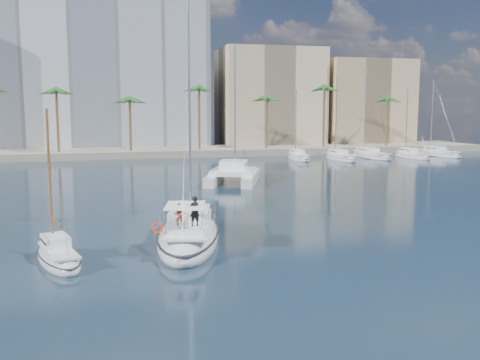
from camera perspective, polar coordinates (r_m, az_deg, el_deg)
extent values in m
plane|color=black|center=(37.34, 2.26, -5.56)|extent=(160.00, 160.00, 0.00)
cube|color=gray|center=(96.73, -7.88, 3.04)|extent=(120.00, 14.00, 1.20)
cube|color=silver|center=(108.00, -15.16, 10.46)|extent=(42.00, 16.00, 28.00)
cube|color=#CBB592|center=(109.69, 3.14, 8.58)|extent=(20.00, 14.00, 20.00)
cube|color=tan|center=(115.33, 13.07, 7.86)|extent=(18.00, 12.00, 18.00)
cylinder|color=brown|center=(92.48, -7.67, 5.71)|extent=(0.44, 0.44, 10.50)
sphere|color=#245A21|center=(92.43, -7.73, 8.96)|extent=(3.60, 3.60, 3.60)
cylinder|color=brown|center=(101.98, 11.79, 5.81)|extent=(0.44, 0.44, 10.50)
sphere|color=#245A21|center=(101.94, 11.87, 8.76)|extent=(3.60, 3.60, 3.60)
ellipsoid|color=silver|center=(34.56, -5.49, -6.07)|extent=(6.23, 12.46, 2.48)
ellipsoid|color=black|center=(34.48, -5.50, -5.50)|extent=(6.29, 12.58, 0.18)
cube|color=silver|center=(34.13, -5.54, -4.63)|extent=(4.53, 9.31, 0.12)
cube|color=white|center=(35.39, -5.40, -3.58)|extent=(3.32, 4.35, 0.60)
cube|color=black|center=(35.39, -5.40, -3.55)|extent=(3.24, 3.91, 0.14)
cylinder|color=#B7BABF|center=(36.07, -5.42, 8.65)|extent=(0.15, 0.15, 15.64)
cylinder|color=#B7BABF|center=(34.16, -5.54, -1.95)|extent=(1.13, 4.73, 0.11)
cube|color=white|center=(31.84, -5.82, -5.11)|extent=(2.84, 3.39, 0.36)
cube|color=white|center=(31.45, -5.87, -2.72)|extent=(2.84, 3.39, 0.04)
torus|color=silver|center=(30.58, -5.99, -4.37)|extent=(0.95, 0.26, 0.96)
torus|color=red|center=(30.34, -8.80, -5.10)|extent=(0.66, 0.33, 0.64)
imported|color=black|center=(31.27, -4.88, -3.33)|extent=(0.75, 0.60, 1.78)
imported|color=#B52F1B|center=(31.80, -6.59, -3.62)|extent=(0.64, 0.50, 1.29)
ellipsoid|color=silver|center=(31.79, -18.79, -7.99)|extent=(3.66, 6.55, 1.47)
ellipsoid|color=black|center=(31.74, -18.81, -7.62)|extent=(3.69, 6.61, 0.18)
cube|color=silver|center=(31.54, -18.79, -7.07)|extent=(2.67, 4.89, 0.12)
cube|color=white|center=(32.13, -19.09, -6.14)|extent=(1.85, 2.33, 0.60)
cube|color=black|center=(32.13, -19.09, -6.11)|extent=(1.80, 2.11, 0.14)
cylinder|color=brown|center=(32.19, -19.63, 0.31)|extent=(0.15, 0.15, 7.72)
cylinder|color=brown|center=(31.35, -18.99, -4.23)|extent=(0.82, 2.45, 0.11)
cube|color=silver|center=(61.61, -2.59, 0.31)|extent=(4.78, 10.32, 1.10)
cube|color=silver|center=(61.12, 1.19, 0.25)|extent=(4.78, 10.32, 1.10)
cube|color=white|center=(60.71, -0.77, 0.92)|extent=(6.40, 7.06, 0.50)
cube|color=white|center=(61.15, -0.71, 1.63)|extent=(3.82, 3.97, 1.00)
cube|color=black|center=(61.15, -0.71, 1.67)|extent=(3.69, 3.59, 0.18)
cylinder|color=#B7BABF|center=(62.36, -0.54, 7.77)|extent=(0.18, 0.18, 14.07)
ellipsoid|color=silver|center=(36.17, -6.21, -4.84)|extent=(0.25, 0.48, 0.23)
sphere|color=silver|center=(36.38, -6.26, -4.73)|extent=(0.13, 0.13, 0.13)
cube|color=gray|center=(36.12, -6.75, -4.81)|extent=(0.55, 0.20, 0.13)
cube|color=gray|center=(36.20, -5.67, -4.77)|extent=(0.55, 0.20, 0.13)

